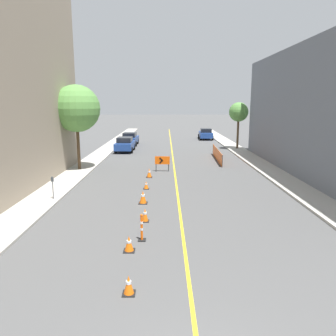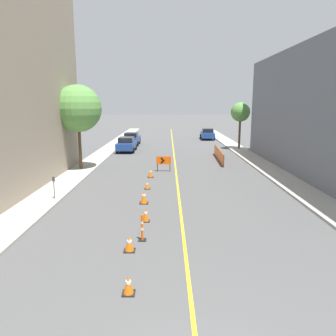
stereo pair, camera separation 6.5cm
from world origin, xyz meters
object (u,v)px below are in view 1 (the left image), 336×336
at_px(traffic_cone_nearest, 129,285).
at_px(traffic_cone_fourth, 143,197).
at_px(parked_car_curb_mid, 130,139).
at_px(street_tree_left_near, 76,109).
at_px(arrow_barricade_primary, 162,161).
at_px(street_tree_right_near, 239,112).
at_px(parked_car_curb_near, 125,144).
at_px(delineator_post_front, 142,229).
at_px(parked_car_curb_far, 206,134).
at_px(traffic_cone_fifth, 146,185).
at_px(parking_meter_near_curb, 53,183).
at_px(traffic_cone_second, 129,244).
at_px(traffic_cone_farthest, 149,173).
at_px(traffic_cone_third, 145,215).

height_order(traffic_cone_nearest, traffic_cone_fourth, traffic_cone_fourth).
height_order(parked_car_curb_mid, street_tree_left_near, street_tree_left_near).
relative_size(arrow_barricade_primary, street_tree_right_near, 0.23).
bearing_deg(parked_car_curb_near, delineator_post_front, -80.50).
distance_m(parked_car_curb_mid, parked_car_curb_far, 12.41).
xyz_separation_m(traffic_cone_fifth, parking_meter_near_curb, (-4.87, -2.52, 0.77)).
distance_m(traffic_cone_second, traffic_cone_fifth, 8.67).
xyz_separation_m(traffic_cone_fifth, traffic_cone_farthest, (0.03, 3.22, 0.09)).
bearing_deg(traffic_cone_fifth, arrow_barricade_primary, 79.87).
bearing_deg(traffic_cone_third, traffic_cone_nearest, -91.02).
xyz_separation_m(traffic_cone_fifth, street_tree_right_near, (9.40, 17.54, 3.96)).
bearing_deg(traffic_cone_fifth, parking_meter_near_curb, -152.60).
xyz_separation_m(traffic_cone_fifth, arrow_barricade_primary, (0.94, 5.28, 0.60)).
distance_m(traffic_cone_nearest, parking_meter_near_curb, 10.20).
bearing_deg(traffic_cone_nearest, traffic_cone_fifth, 90.92).
height_order(delineator_post_front, parked_car_curb_near, parked_car_curb_near).
relative_size(traffic_cone_nearest, traffic_cone_farthest, 0.84).
relative_size(traffic_cone_nearest, parked_car_curb_mid, 0.13).
distance_m(traffic_cone_fifth, street_tree_right_near, 20.29).
height_order(traffic_cone_third, traffic_cone_farthest, traffic_cone_farthest).
height_order(traffic_cone_second, parked_car_curb_near, parked_car_curb_near).
height_order(traffic_cone_fifth, parked_car_curb_far, parked_car_curb_far).
height_order(traffic_cone_second, traffic_cone_fifth, traffic_cone_second).
bearing_deg(traffic_cone_second, delineator_post_front, 67.25).
bearing_deg(traffic_cone_fifth, traffic_cone_second, -90.69).
bearing_deg(delineator_post_front, parked_car_curb_near, 98.48).
relative_size(traffic_cone_third, traffic_cone_fifth, 1.28).
bearing_deg(traffic_cone_third, traffic_cone_fifth, 92.86).
bearing_deg(parked_car_curb_mid, street_tree_right_near, -15.46).
height_order(traffic_cone_second, parking_meter_near_curb, parking_meter_near_curb).
bearing_deg(street_tree_right_near, traffic_cone_farthest, -123.22).
distance_m(delineator_post_front, street_tree_left_near, 15.37).
xyz_separation_m(traffic_cone_nearest, parked_car_curb_mid, (-3.50, 32.93, 0.53)).
xyz_separation_m(traffic_cone_fifth, street_tree_left_near, (-5.61, 5.78, 4.57)).
bearing_deg(parked_car_curb_near, traffic_cone_fifth, -77.49).
distance_m(parked_car_curb_far, street_tree_right_near, 11.59).
bearing_deg(traffic_cone_fourth, parking_meter_near_curb, 174.79).
height_order(traffic_cone_nearest, parked_car_curb_near, parked_car_curb_near).
relative_size(parked_car_curb_mid, parked_car_curb_far, 1.00).
xyz_separation_m(traffic_cone_farthest, parked_car_curb_far, (7.04, 25.15, 0.48)).
relative_size(traffic_cone_fourth, delineator_post_front, 0.64).
relative_size(traffic_cone_third, parked_car_curb_mid, 0.14).
relative_size(parked_car_curb_near, street_tree_right_near, 0.83).
bearing_deg(traffic_cone_fourth, arrow_barricade_primary, 83.50).
relative_size(traffic_cone_third, arrow_barricade_primary, 0.52).
bearing_deg(traffic_cone_fifth, street_tree_right_near, 61.80).
bearing_deg(parked_car_curb_near, street_tree_right_near, 7.94).
relative_size(traffic_cone_fourth, parking_meter_near_curb, 0.55).
bearing_deg(arrow_barricade_primary, parked_car_curb_far, 77.88).
height_order(traffic_cone_fourth, parked_car_curb_far, parked_car_curb_far).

